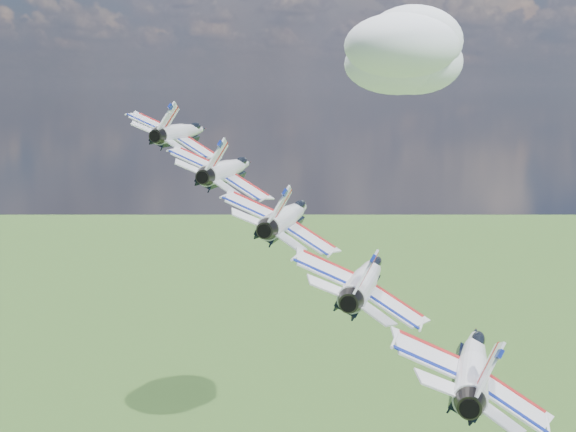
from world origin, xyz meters
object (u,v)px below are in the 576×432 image
(jet_1, at_px, (229,169))
(jet_2, at_px, (288,216))
(jet_0, at_px, (182,132))
(jet_4, at_px, (473,363))
(jet_3, at_px, (366,278))

(jet_1, height_order, jet_2, jet_1)
(jet_0, xyz_separation_m, jet_2, (18.74, -18.85, -6.92))
(jet_4, bearing_deg, jet_0, 134.40)
(jet_0, relative_size, jet_4, 1.00)
(jet_2, bearing_deg, jet_0, 134.40)
(jet_3, relative_size, jet_4, 1.00)
(jet_3, height_order, jet_4, jet_3)
(jet_1, distance_m, jet_3, 27.47)
(jet_1, height_order, jet_4, jet_1)
(jet_1, bearing_deg, jet_3, -45.60)
(jet_2, distance_m, jet_4, 27.47)
(jet_1, bearing_deg, jet_2, -45.60)
(jet_0, bearing_deg, jet_4, -45.60)
(jet_1, xyz_separation_m, jet_4, (28.12, -28.27, -10.38))
(jet_2, bearing_deg, jet_4, -45.60)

